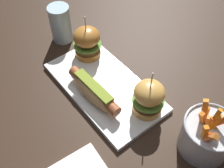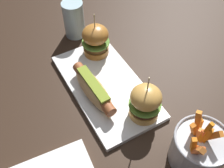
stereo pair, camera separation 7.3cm
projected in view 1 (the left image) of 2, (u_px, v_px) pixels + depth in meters
The scene contains 7 objects.
ground_plane at pixel (104, 88), 0.79m from camera, with size 3.00×3.00×0.00m, color black.
platter_main at pixel (104, 87), 0.78m from camera, with size 0.36×0.19×0.01m, color white.
hot_dog at pixel (94, 91), 0.73m from camera, with size 0.19×0.06×0.05m.
slider_left at pixel (87, 42), 0.82m from camera, with size 0.09×0.09×0.14m.
slider_right at pixel (149, 98), 0.69m from camera, with size 0.08×0.08×0.14m.
fries_bucket at pixel (207, 135), 0.63m from camera, with size 0.13×0.13×0.15m.
water_glass at pixel (61, 24), 0.88m from camera, with size 0.07×0.07×0.12m, color silver.
Camera 1 is at (0.40, -0.29, 0.62)m, focal length 43.49 mm.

